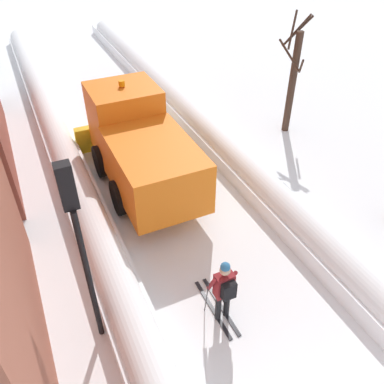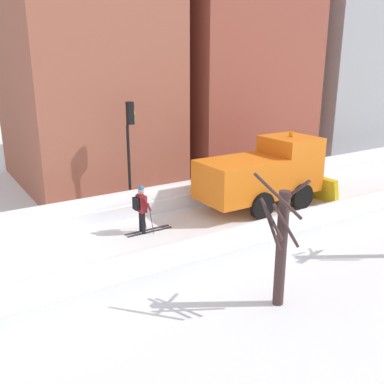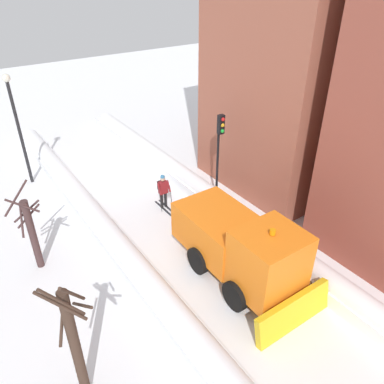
# 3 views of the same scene
# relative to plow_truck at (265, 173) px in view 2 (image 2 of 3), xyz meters

# --- Properties ---
(ground_plane) EXTENTS (80.00, 80.00, 0.00)m
(ground_plane) POSITION_rel_plow_truck_xyz_m (0.55, -0.24, -1.48)
(ground_plane) COLOR white
(snowbank_left) EXTENTS (1.10, 36.00, 1.02)m
(snowbank_left) POSITION_rel_plow_truck_xyz_m (-2.12, -0.24, -1.04)
(snowbank_left) COLOR white
(snowbank_left) RESTS_ON ground
(snowbank_right) EXTENTS (1.10, 36.00, 0.97)m
(snowbank_right) POSITION_rel_plow_truck_xyz_m (3.22, -0.24, -1.07)
(snowbank_right) COLOR white
(snowbank_right) RESTS_ON ground
(building_brick_near) EXTENTS (8.93, 7.01, 15.63)m
(building_brick_near) POSITION_rel_plow_truck_xyz_m (-8.28, -4.80, 6.34)
(building_brick_near) COLOR #9E5642
(building_brick_near) RESTS_ON ground
(building_brick_mid) EXTENTS (9.01, 7.87, 18.38)m
(building_brick_mid) POSITION_rel_plow_truck_xyz_m (-8.28, 3.60, 7.72)
(building_brick_mid) COLOR brown
(building_brick_mid) RESTS_ON ground
(building_concrete_far) EXTENTS (8.31, 6.19, 15.00)m
(building_concrete_far) POSITION_rel_plow_truck_xyz_m (-8.28, 12.23, 6.03)
(building_concrete_far) COLOR #9EA0A5
(building_concrete_far) RESTS_ON ground
(plow_truck) EXTENTS (3.20, 5.98, 3.12)m
(plow_truck) POSITION_rel_plow_truck_xyz_m (0.00, 0.00, 0.00)
(plow_truck) COLOR orange
(plow_truck) RESTS_ON ground
(skier) EXTENTS (0.62, 1.80, 1.81)m
(skier) POSITION_rel_plow_truck_xyz_m (-0.09, -5.80, -0.48)
(skier) COLOR black
(skier) RESTS_ON ground
(traffic_light_pole) EXTENTS (0.28, 0.42, 4.49)m
(traffic_light_pole) POSITION_rel_plow_truck_xyz_m (-2.76, -4.92, 1.67)
(traffic_light_pole) COLOR black
(traffic_light_pole) RESTS_ON ground
(bare_tree_near) EXTENTS (1.32, 1.27, 3.56)m
(bare_tree_near) POSITION_rel_plow_truck_xyz_m (6.16, -4.97, 0.22)
(bare_tree_near) COLOR #422D2D
(bare_tree_near) RESTS_ON ground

